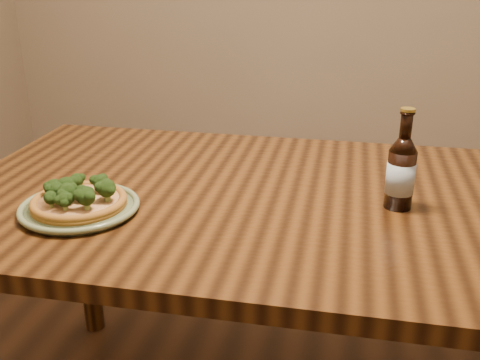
% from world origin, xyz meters
% --- Properties ---
extents(table, '(1.60, 0.90, 0.75)m').
position_xyz_m(table, '(0.00, 0.10, 0.66)').
color(table, '#41240E').
rests_on(table, ground).
extents(plate, '(0.26, 0.26, 0.02)m').
position_xyz_m(plate, '(-0.43, -0.08, 0.76)').
color(plate, '#687752').
rests_on(plate, table).
extents(pizza, '(0.21, 0.21, 0.07)m').
position_xyz_m(pizza, '(-0.43, -0.08, 0.78)').
color(pizza, '#905F20').
rests_on(pizza, plate).
extents(beer_bottle, '(0.06, 0.06, 0.23)m').
position_xyz_m(beer_bottle, '(0.26, 0.08, 0.83)').
color(beer_bottle, black).
rests_on(beer_bottle, table).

